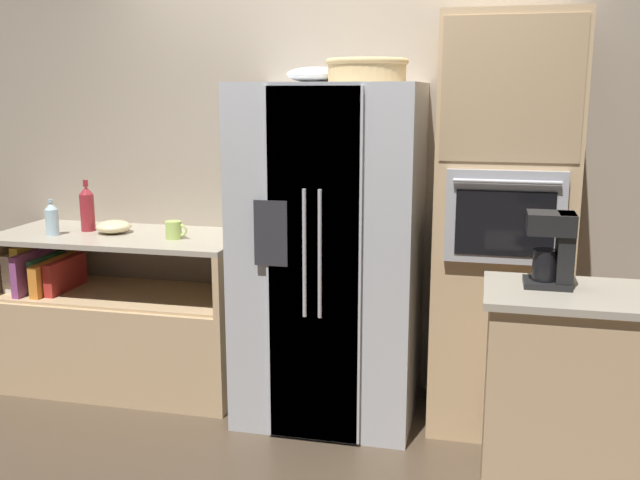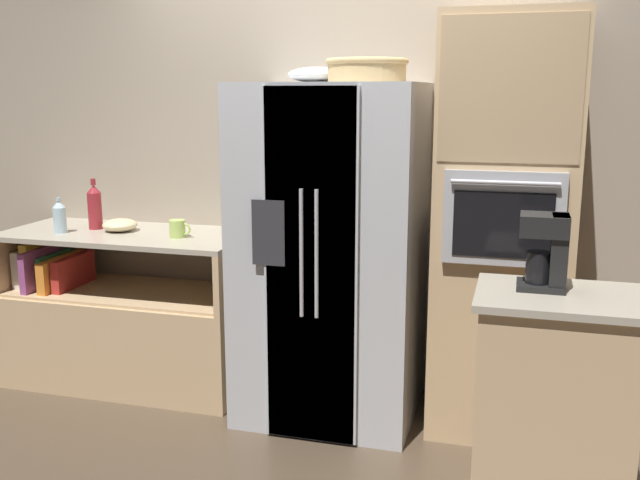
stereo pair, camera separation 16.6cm
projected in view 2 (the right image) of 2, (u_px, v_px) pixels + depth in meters
The scene contains 13 objects.
ground_plane at pixel (313, 414), 3.95m from camera, with size 20.00×20.00×0.00m, color #4C3D2D.
wall_back at pixel (338, 153), 4.16m from camera, with size 12.00×0.06×2.80m.
counter_left at pixel (129, 326), 4.35m from camera, with size 1.47×0.67×0.93m.
refrigerator at pixel (331, 253), 3.83m from camera, with size 0.93×0.84×1.80m.
wall_oven at pixel (504, 228), 3.64m from camera, with size 0.67×0.70×2.13m.
island_counter at pixel (552, 408), 2.90m from camera, with size 0.65×0.51×0.97m.
wicker_basket at pixel (367, 69), 3.52m from camera, with size 0.41×0.41×0.11m.
fruit_bowl at pixel (317, 75), 3.70m from camera, with size 0.31×0.31×0.08m.
bottle_tall at pixel (60, 217), 4.19m from camera, with size 0.07×0.07×0.21m.
bottle_short at pixel (95, 207), 4.30m from camera, with size 0.08×0.08×0.31m.
mug at pixel (178, 229), 4.07m from camera, with size 0.13×0.09×0.10m.
mixing_bowl at pixel (120, 225), 4.25m from camera, with size 0.20×0.20×0.08m.
coffee_maker at pixel (548, 249), 2.84m from camera, with size 0.19×0.16×0.30m.
Camera 2 is at (1.03, -3.52, 1.76)m, focal length 40.00 mm.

